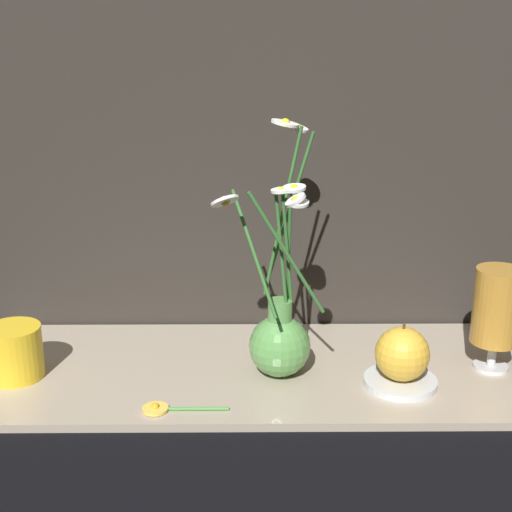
{
  "coord_description": "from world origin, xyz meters",
  "views": [
    {
      "loc": [
        0.01,
        -0.99,
        0.51
      ],
      "look_at": [
        0.01,
        0.0,
        0.19
      ],
      "focal_mm": 50.0,
      "sensor_mm": 36.0,
      "label": 1
    }
  ],
  "objects_px": {
    "tea_glass": "(497,308)",
    "vase_with_flowers": "(280,332)",
    "orange_fruit": "(402,354)",
    "yellow_mug": "(13,352)"
  },
  "relations": [
    {
      "from": "tea_glass",
      "to": "orange_fruit",
      "type": "relative_size",
      "value": 1.84
    },
    {
      "from": "vase_with_flowers",
      "to": "tea_glass",
      "type": "height_order",
      "value": "vase_with_flowers"
    },
    {
      "from": "vase_with_flowers",
      "to": "orange_fruit",
      "type": "height_order",
      "value": "vase_with_flowers"
    },
    {
      "from": "tea_glass",
      "to": "vase_with_flowers",
      "type": "bearing_deg",
      "value": -177.0
    },
    {
      "from": "vase_with_flowers",
      "to": "orange_fruit",
      "type": "xyz_separation_m",
      "value": [
        0.17,
        -0.03,
        -0.02
      ]
    },
    {
      "from": "yellow_mug",
      "to": "orange_fruit",
      "type": "xyz_separation_m",
      "value": [
        0.57,
        -0.03,
        0.01
      ]
    },
    {
      "from": "yellow_mug",
      "to": "tea_glass",
      "type": "bearing_deg",
      "value": 1.69
    },
    {
      "from": "vase_with_flowers",
      "to": "orange_fruit",
      "type": "distance_m",
      "value": 0.18
    },
    {
      "from": "yellow_mug",
      "to": "orange_fruit",
      "type": "distance_m",
      "value": 0.57
    },
    {
      "from": "tea_glass",
      "to": "orange_fruit",
      "type": "distance_m",
      "value": 0.16
    }
  ]
}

